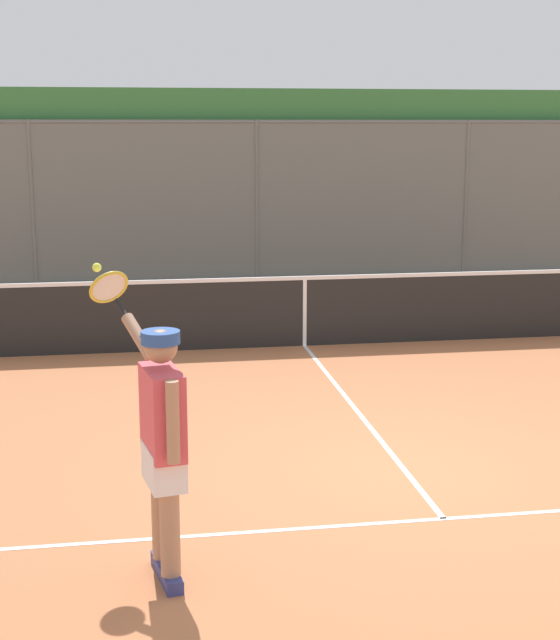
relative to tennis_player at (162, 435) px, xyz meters
The scene contains 5 objects.
ground_plane 2.86m from the tennis_player, 143.11° to the right, with size 60.00×60.00×0.00m, color #B76B42.
court_line_markings 2.38m from the tennis_player, behind, with size 8.67×10.53×0.01m.
fence_backdrop 11.96m from the tennis_player, 100.33° to the right, with size 18.90×1.37×3.59m.
tennis_net 6.74m from the tennis_player, 108.56° to the right, with size 11.14×0.09×1.07m.
tennis_player is the anchor object (origin of this frame).
Camera 1 is at (2.30, 7.39, 2.96)m, focal length 52.36 mm.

